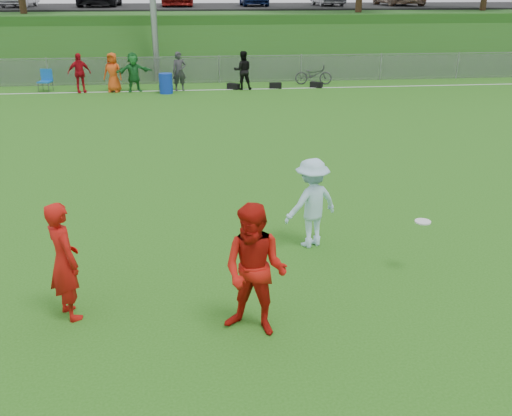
{
  "coord_description": "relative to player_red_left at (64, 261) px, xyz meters",
  "views": [
    {
      "loc": [
        -1.42,
        -7.95,
        4.45
      ],
      "look_at": [
        -0.45,
        0.5,
        1.11
      ],
      "focal_mm": 40.0,
      "sensor_mm": 36.0,
      "label": 1
    }
  ],
  "objects": [
    {
      "name": "spectator_row",
      "position": [
        0.09,
        18.6,
        -0.02
      ],
      "size": [
        8.11,
        0.94,
        1.69
      ],
      "color": "#AE0C17",
      "rests_on": "ground"
    },
    {
      "name": "berm",
      "position": [
        3.27,
        31.6,
        0.63
      ],
      "size": [
        120.0,
        18.0,
        3.0
      ],
      "primitive_type": "cube",
      "color": "#285718",
      "rests_on": "ground"
    },
    {
      "name": "gear_bags",
      "position": [
        4.48,
        18.7,
        -0.74
      ],
      "size": [
        7.49,
        0.56,
        0.26
      ],
      "color": "black",
      "rests_on": "ground"
    },
    {
      "name": "recycling_bin",
      "position": [
        0.8,
        17.97,
        -0.44
      ],
      "size": [
        0.73,
        0.73,
        0.86
      ],
      "primitive_type": "cylinder",
      "rotation": [
        0.0,
        0.0,
        -0.34
      ],
      "color": "#1033B0",
      "rests_on": "ground"
    },
    {
      "name": "sideline_far",
      "position": [
        3.27,
        18.6,
        -0.87
      ],
      "size": [
        60.0,
        0.1,
        0.01
      ],
      "primitive_type": "cube",
      "color": "white",
      "rests_on": "ground"
    },
    {
      "name": "player_blue",
      "position": [
        3.91,
        1.95,
        -0.05
      ],
      "size": [
        1.21,
        0.99,
        1.64
      ],
      "primitive_type": "imported",
      "rotation": [
        0.0,
        0.0,
        3.57
      ],
      "color": "#AFDDF3",
      "rests_on": "ground"
    },
    {
      "name": "ground",
      "position": [
        3.27,
        0.6,
        -0.87
      ],
      "size": [
        120.0,
        120.0,
        0.0
      ],
      "primitive_type": "plane",
      "color": "#256114",
      "rests_on": "ground"
    },
    {
      "name": "frisbee",
      "position": [
        5.47,
        0.71,
        0.03
      ],
      "size": [
        0.26,
        0.26,
        0.02
      ],
      "color": "silver",
      "rests_on": "ground"
    },
    {
      "name": "bicycle",
      "position": [
        7.68,
        19.6,
        -0.41
      ],
      "size": [
        1.8,
        0.81,
        0.92
      ],
      "primitive_type": "imported",
      "rotation": [
        0.0,
        0.0,
        1.45
      ],
      "color": "#302F32",
      "rests_on": "ground"
    },
    {
      "name": "parking_lot",
      "position": [
        3.27,
        33.6,
        2.18
      ],
      "size": [
        120.0,
        12.0,
        0.1
      ],
      "primitive_type": "cube",
      "color": "black",
      "rests_on": "berm"
    },
    {
      "name": "player_red_left",
      "position": [
        0.0,
        0.0,
        0.0
      ],
      "size": [
        0.7,
        0.76,
        1.74
      ],
      "primitive_type": "imported",
      "rotation": [
        0.0,
        0.0,
        2.16
      ],
      "color": "#B5110C",
      "rests_on": "ground"
    },
    {
      "name": "player_red_center",
      "position": [
        2.6,
        -0.7,
        0.06
      ],
      "size": [
        1.12,
        1.03,
        1.86
      ],
      "primitive_type": "imported",
      "rotation": [
        0.0,
        0.0,
        -0.47
      ],
      "color": "red",
      "rests_on": "ground"
    },
    {
      "name": "fence",
      "position": [
        3.27,
        20.6,
        -0.22
      ],
      "size": [
        58.0,
        0.06,
        1.3
      ],
      "color": "gray",
      "rests_on": "ground"
    },
    {
      "name": "camp_chair",
      "position": [
        -4.54,
        19.07,
        -0.59
      ],
      "size": [
        0.63,
        0.64,
        0.96
      ],
      "rotation": [
        0.0,
        0.0,
        -0.19
      ],
      "color": "#1057B2",
      "rests_on": "ground"
    }
  ]
}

